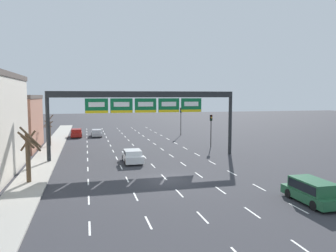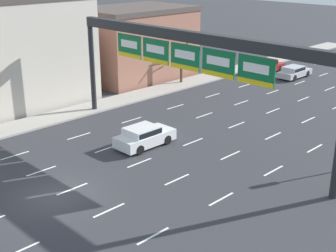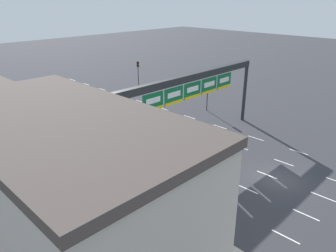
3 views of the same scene
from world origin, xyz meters
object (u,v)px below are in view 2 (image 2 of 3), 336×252
object	(u,v)px
car_red	(266,66)
tree_bare_closest	(182,62)
car_white	(144,136)
car_silver	(294,71)
sign_gantry	(188,50)

from	to	relation	value
car_red	tree_bare_closest	xyz separation A→B (m)	(-3.41, -10.20, 1.47)
car_red	tree_bare_closest	size ratio (longest dim) A/B	1.05
car_white	car_silver	bearing A→B (deg)	97.11
sign_gantry	car_silver	bearing A→B (deg)	102.51
car_white	car_silver	xyz separation A→B (m)	(-3.04, 24.35, -0.08)
car_red	car_white	distance (m)	25.17
sign_gantry	tree_bare_closest	size ratio (longest dim) A/B	4.98
car_red	car_silver	xyz separation A→B (m)	(3.48, 0.04, -0.09)
sign_gantry	tree_bare_closest	xyz separation A→B (m)	(-11.78, 11.80, -4.30)
tree_bare_closest	car_red	bearing A→B (deg)	71.50
tree_bare_closest	car_silver	bearing A→B (deg)	56.07
sign_gantry	car_red	distance (m)	24.24
car_red	car_silver	bearing A→B (deg)	0.68
sign_gantry	tree_bare_closest	world-z (taller)	sign_gantry
sign_gantry	car_silver	world-z (taller)	sign_gantry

